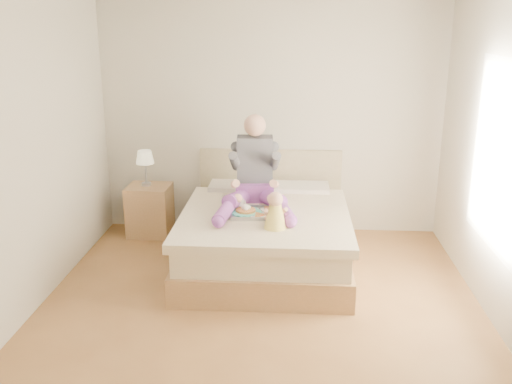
# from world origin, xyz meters

# --- Properties ---
(room) EXTENTS (4.02, 4.22, 2.71)m
(room) POSITION_xyz_m (0.08, 0.01, 1.51)
(room) COLOR brown
(room) RESTS_ON ground
(bed) EXTENTS (1.70, 2.18, 1.00)m
(bed) POSITION_xyz_m (0.00, 1.08, 0.32)
(bed) COLOR olive
(bed) RESTS_ON ground
(nightstand) EXTENTS (0.51, 0.45, 0.61)m
(nightstand) POSITION_xyz_m (-1.43, 1.78, 0.30)
(nightstand) COLOR olive
(nightstand) RESTS_ON ground
(lamp) EXTENTS (0.21, 0.21, 0.42)m
(lamp) POSITION_xyz_m (-1.45, 1.80, 0.93)
(lamp) COLOR #A9ABB0
(lamp) RESTS_ON nightstand
(adult) EXTENTS (0.81, 1.16, 0.95)m
(adult) POSITION_xyz_m (-0.13, 1.21, 0.89)
(adult) COLOR purple
(adult) RESTS_ON bed
(tray) EXTENTS (0.54, 0.44, 0.15)m
(tray) POSITION_xyz_m (-0.09, 0.85, 0.64)
(tray) COLOR #A9ABB0
(tray) RESTS_ON bed
(baby) EXTENTS (0.24, 0.32, 0.35)m
(baby) POSITION_xyz_m (0.11, 0.47, 0.75)
(baby) COLOR #E0C646
(baby) RESTS_ON bed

